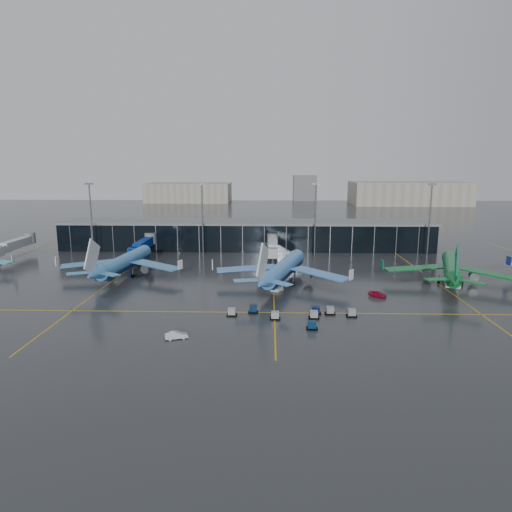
{
  "coord_description": "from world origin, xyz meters",
  "views": [
    {
      "loc": [
        8.78,
        -110.82,
        32.1
      ],
      "look_at": [
        5.0,
        18.0,
        6.0
      ],
      "focal_mm": 32.0,
      "sensor_mm": 36.0,
      "label": 1
    }
  ],
  "objects_px": {
    "airliner_klm_near": "(284,259)",
    "airliner_aer_lingus": "(452,259)",
    "baggage_carts": "(298,314)",
    "service_van_red": "(377,294)",
    "service_van_white": "(177,335)",
    "airliner_arkefly": "(125,253)",
    "mobile_airstair": "(277,287)"
  },
  "relations": [
    {
      "from": "airliner_klm_near",
      "to": "service_van_white",
      "type": "relative_size",
      "value": 10.52
    },
    {
      "from": "baggage_carts",
      "to": "service_van_red",
      "type": "xyz_separation_m",
      "value": [
        20.53,
        15.98,
        -0.01
      ]
    },
    {
      "from": "service_van_red",
      "to": "airliner_klm_near",
      "type": "bearing_deg",
      "value": 98.38
    },
    {
      "from": "service_van_red",
      "to": "baggage_carts",
      "type": "bearing_deg",
      "value": 165.29
    },
    {
      "from": "airliner_aer_lingus",
      "to": "baggage_carts",
      "type": "relative_size",
      "value": 1.52
    },
    {
      "from": "mobile_airstair",
      "to": "airliner_klm_near",
      "type": "bearing_deg",
      "value": 99.41
    },
    {
      "from": "baggage_carts",
      "to": "service_van_white",
      "type": "distance_m",
      "value": 26.61
    },
    {
      "from": "airliner_arkefly",
      "to": "service_van_red",
      "type": "relative_size",
      "value": 9.91
    },
    {
      "from": "baggage_carts",
      "to": "service_van_red",
      "type": "distance_m",
      "value": 26.02
    },
    {
      "from": "service_van_red",
      "to": "service_van_white",
      "type": "distance_m",
      "value": 52.45
    },
    {
      "from": "service_van_white",
      "to": "airliner_arkefly",
      "type": "bearing_deg",
      "value": 8.1
    },
    {
      "from": "airliner_aer_lingus",
      "to": "service_van_red",
      "type": "distance_m",
      "value": 27.95
    },
    {
      "from": "baggage_carts",
      "to": "service_van_white",
      "type": "xyz_separation_m",
      "value": [
        -23.38,
        -12.69,
        -0.06
      ]
    },
    {
      "from": "baggage_carts",
      "to": "airliner_arkefly",
      "type": "bearing_deg",
      "value": 143.26
    },
    {
      "from": "mobile_airstair",
      "to": "service_van_red",
      "type": "xyz_separation_m",
      "value": [
        24.64,
        -5.14,
        -0.02
      ]
    },
    {
      "from": "mobile_airstair",
      "to": "service_van_white",
      "type": "xyz_separation_m",
      "value": [
        -19.28,
        -33.81,
        -0.07
      ]
    },
    {
      "from": "airliner_klm_near",
      "to": "airliner_aer_lingus",
      "type": "distance_m",
      "value": 45.83
    },
    {
      "from": "airliner_arkefly",
      "to": "mobile_airstair",
      "type": "relative_size",
      "value": 11.33
    },
    {
      "from": "airliner_arkefly",
      "to": "service_van_red",
      "type": "bearing_deg",
      "value": -10.7
    },
    {
      "from": "airliner_aer_lingus",
      "to": "baggage_carts",
      "type": "distance_m",
      "value": 53.61
    },
    {
      "from": "baggage_carts",
      "to": "service_van_white",
      "type": "bearing_deg",
      "value": -151.51
    },
    {
      "from": "baggage_carts",
      "to": "service_van_red",
      "type": "relative_size",
      "value": 6.37
    },
    {
      "from": "service_van_white",
      "to": "airliner_klm_near",
      "type": "bearing_deg",
      "value": -46.2
    },
    {
      "from": "baggage_carts",
      "to": "airliner_klm_near",
      "type": "bearing_deg",
      "value": 94.18
    },
    {
      "from": "mobile_airstair",
      "to": "service_van_red",
      "type": "distance_m",
      "value": 25.16
    },
    {
      "from": "airliner_klm_near",
      "to": "baggage_carts",
      "type": "height_order",
      "value": "airliner_klm_near"
    },
    {
      "from": "service_van_white",
      "to": "airliner_aer_lingus",
      "type": "bearing_deg",
      "value": -76.08
    },
    {
      "from": "airliner_arkefly",
      "to": "airliner_aer_lingus",
      "type": "height_order",
      "value": "airliner_arkefly"
    },
    {
      "from": "airliner_aer_lingus",
      "to": "mobile_airstair",
      "type": "relative_size",
      "value": 11.08
    },
    {
      "from": "airliner_aer_lingus",
      "to": "service_van_red",
      "type": "relative_size",
      "value": 9.69
    },
    {
      "from": "airliner_aer_lingus",
      "to": "service_van_white",
      "type": "bearing_deg",
      "value": -128.48
    },
    {
      "from": "airliner_klm_near",
      "to": "baggage_carts",
      "type": "distance_m",
      "value": 29.24
    }
  ]
}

